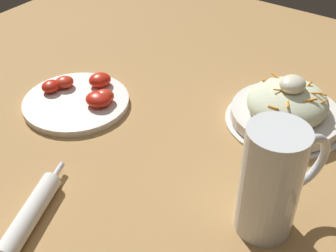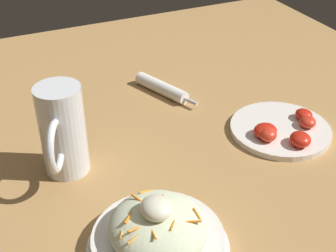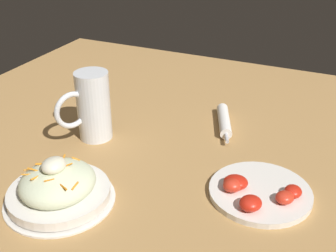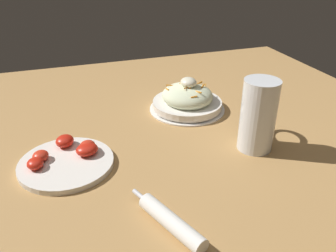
% 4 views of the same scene
% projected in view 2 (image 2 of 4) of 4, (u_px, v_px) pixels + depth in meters
% --- Properties ---
extents(ground_plane, '(1.43, 1.43, 0.00)m').
position_uv_depth(ground_plane, '(172.00, 153.00, 0.91)').
color(ground_plane, '#B2844C').
extents(salad_plate, '(0.22, 0.22, 0.10)m').
position_uv_depth(salad_plate, '(158.00, 233.00, 0.69)').
color(salad_plate, white).
rests_on(salad_plate, ground_plane).
extents(beer_mug, '(0.14, 0.09, 0.17)m').
position_uv_depth(beer_mug, '(63.00, 135.00, 0.83)').
color(beer_mug, white).
rests_on(beer_mug, ground_plane).
extents(napkin_roll, '(0.18, 0.09, 0.03)m').
position_uv_depth(napkin_roll, '(162.00, 88.00, 1.10)').
color(napkin_roll, white).
rests_on(napkin_roll, ground_plane).
extents(tomato_plate, '(0.21, 0.21, 0.04)m').
position_uv_depth(tomato_plate, '(282.00, 129.00, 0.96)').
color(tomato_plate, white).
rests_on(tomato_plate, ground_plane).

